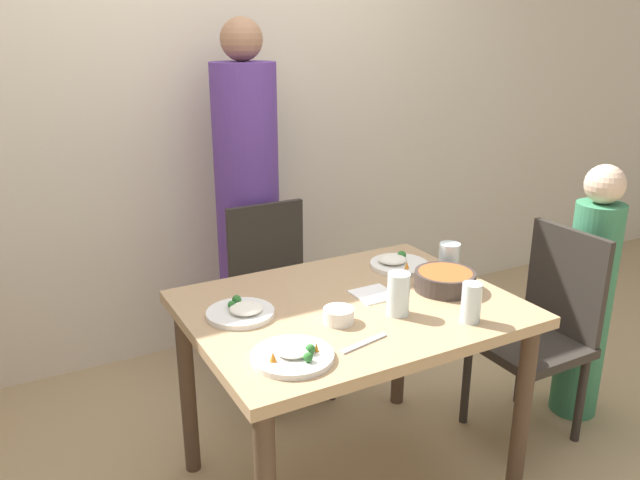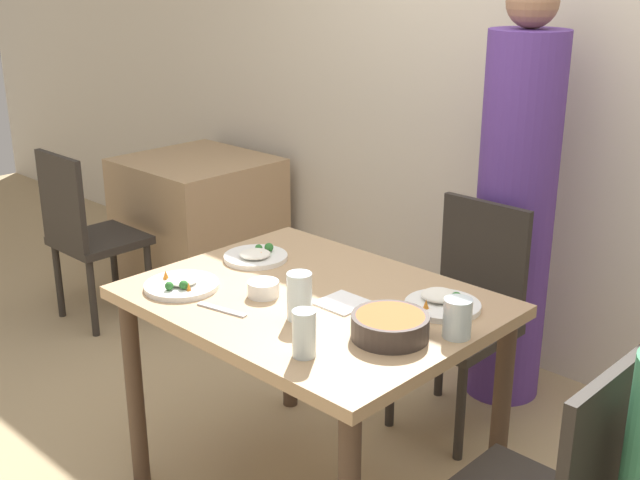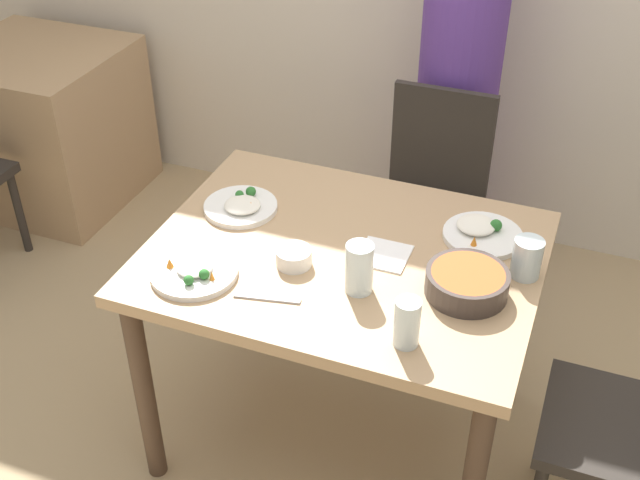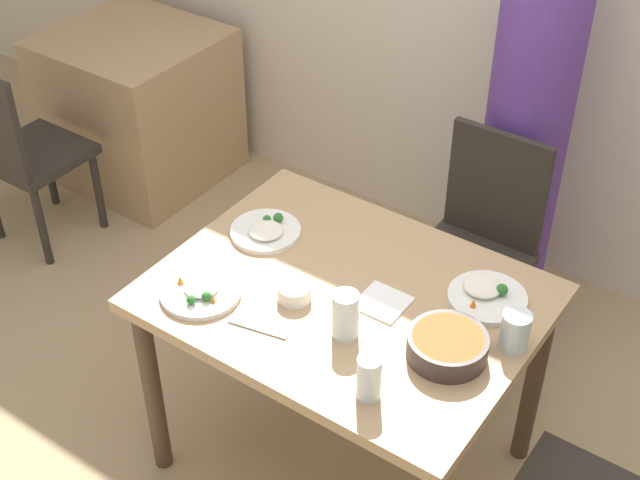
# 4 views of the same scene
# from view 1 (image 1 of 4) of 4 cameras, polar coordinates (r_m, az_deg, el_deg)

# --- Properties ---
(wall_back) EXTENTS (10.00, 0.06, 2.70)m
(wall_back) POSITION_cam_1_polar(r_m,az_deg,el_deg) (3.29, -10.30, 12.95)
(wall_back) COLOR beige
(wall_back) RESTS_ON ground_plane
(dining_table) EXTENTS (1.11, 0.86, 0.76)m
(dining_table) POSITION_cam_1_polar(r_m,az_deg,el_deg) (2.22, 2.75, -8.18)
(dining_table) COLOR tan
(dining_table) RESTS_ON ground_plane
(chair_adult_spot) EXTENTS (0.40, 0.40, 0.89)m
(chair_adult_spot) POSITION_cam_1_polar(r_m,az_deg,el_deg) (2.94, -3.94, -5.02)
(chair_adult_spot) COLOR #2D2823
(chair_adult_spot) RESTS_ON ground_plane
(chair_child_spot) EXTENTS (0.40, 0.40, 0.89)m
(chair_child_spot) POSITION_cam_1_polar(r_m,az_deg,el_deg) (2.79, 19.57, -7.57)
(chair_child_spot) COLOR #2D2823
(chair_child_spot) RESTS_ON ground_plane
(person_adult) EXTENTS (0.31, 0.31, 1.72)m
(person_adult) POSITION_cam_1_polar(r_m,az_deg,el_deg) (3.12, -6.60, 2.58)
(person_adult) COLOR #5B3893
(person_adult) RESTS_ON ground_plane
(person_child) EXTENTS (0.20, 0.20, 1.15)m
(person_child) POSITION_cam_1_polar(r_m,az_deg,el_deg) (2.96, 23.27, -5.08)
(person_child) COLOR #387F56
(person_child) RESTS_ON ground_plane
(bowl_curry) EXTENTS (0.22, 0.22, 0.07)m
(bowl_curry) POSITION_cam_1_polar(r_m,az_deg,el_deg) (2.32, 11.34, -3.63)
(bowl_curry) COLOR #3D332D
(bowl_curry) RESTS_ON dining_table
(plate_rice_adult) EXTENTS (0.23, 0.23, 0.05)m
(plate_rice_adult) POSITION_cam_1_polar(r_m,az_deg,el_deg) (2.10, -7.20, -6.52)
(plate_rice_adult) COLOR white
(plate_rice_adult) RESTS_ON dining_table
(plate_rice_child) EXTENTS (0.24, 0.24, 0.05)m
(plate_rice_child) POSITION_cam_1_polar(r_m,az_deg,el_deg) (1.83, -2.48, -10.49)
(plate_rice_child) COLOR white
(plate_rice_child) RESTS_ON dining_table
(plate_noodles) EXTENTS (0.23, 0.23, 0.05)m
(plate_noodles) POSITION_cam_1_polar(r_m,az_deg,el_deg) (2.52, 7.10, -2.10)
(plate_noodles) COLOR white
(plate_noodles) RESTS_ON dining_table
(bowl_rice_small) EXTENTS (0.10, 0.10, 0.05)m
(bowl_rice_small) POSITION_cam_1_polar(r_m,az_deg,el_deg) (2.03, 1.71, -6.87)
(bowl_rice_small) COLOR white
(bowl_rice_small) RESTS_ON dining_table
(glass_water_tall) EXTENTS (0.08, 0.08, 0.15)m
(glass_water_tall) POSITION_cam_1_polar(r_m,az_deg,el_deg) (2.09, 7.18, -4.93)
(glass_water_tall) COLOR silver
(glass_water_tall) RESTS_ON dining_table
(glass_water_short) EXTENTS (0.06, 0.06, 0.13)m
(glass_water_short) POSITION_cam_1_polar(r_m,az_deg,el_deg) (2.08, 13.66, -5.58)
(glass_water_short) COLOR silver
(glass_water_short) RESTS_ON dining_table
(glass_water_center) EXTENTS (0.08, 0.08, 0.11)m
(glass_water_center) POSITION_cam_1_polar(r_m,az_deg,el_deg) (2.49, 11.73, -1.58)
(glass_water_center) COLOR silver
(glass_water_center) RESTS_ON dining_table
(napkin_folded) EXTENTS (0.14, 0.14, 0.01)m
(napkin_folded) POSITION_cam_1_polar(r_m,az_deg,el_deg) (2.25, 4.95, -4.96)
(napkin_folded) COLOR white
(napkin_folded) RESTS_ON dining_table
(fork_steel) EXTENTS (0.18, 0.06, 0.01)m
(fork_steel) POSITION_cam_1_polar(r_m,az_deg,el_deg) (1.91, 4.01, -9.40)
(fork_steel) COLOR silver
(fork_steel) RESTS_ON dining_table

